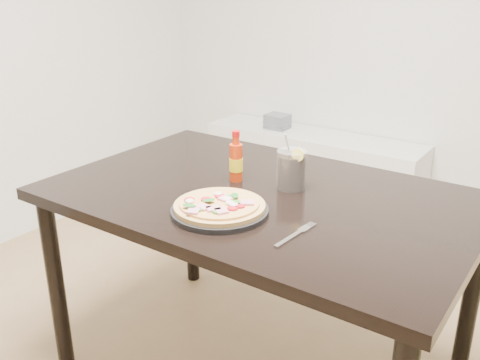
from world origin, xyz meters
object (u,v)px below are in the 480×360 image
Objects in this scene: hot_sauce_bottle at (236,161)px; cola_cup at (291,170)px; plate at (220,211)px; pizza at (219,205)px; fork at (297,234)px; dining_table at (260,214)px; media_console at (311,171)px.

hot_sauce_bottle is 0.20m from cola_cup.
plate is 0.02m from pizza.
plate is at bearing 114.65° from pizza.
pizza is 1.48× the size of fork.
media_console is at bearing 110.85° from dining_table.
dining_table is 7.42× the size of fork.
plate is at bearing -92.36° from dining_table.
hot_sauce_bottle is (-0.12, 0.26, 0.06)m from plate.
plate is at bearing -173.95° from fork.
dining_table is at bearing 87.64° from plate.
media_console is at bearing 108.16° from plate.
plate is at bearing -64.95° from hot_sauce_bottle.
plate is 1.58× the size of fork.
pizza reaches higher than dining_table.
hot_sauce_bottle reaches higher than pizza.
dining_table is at bearing -17.36° from hot_sauce_bottle.
plate is 0.32m from cola_cup.
fork is at bearing 1.45° from plate.
cola_cup is at bearing 126.96° from fork.
pizza is at bearing -64.95° from hot_sauce_bottle.
fork is at bearing -57.65° from cola_cup.
plate is 1.56× the size of cola_cup.
dining_table is 0.24m from pizza.
dining_table is 4.69× the size of plate.
dining_table is 0.21m from hot_sauce_bottle.
fork is (0.26, 0.01, -0.01)m from plate.
cola_cup is at bearing -65.72° from media_console.
cola_cup is at bearing 76.29° from plate.
plate is at bearing -71.84° from media_console.
hot_sauce_bottle reaches higher than fork.
hot_sauce_bottle is 1.64m from media_console.
media_console is (-0.57, 1.73, -0.53)m from pizza.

